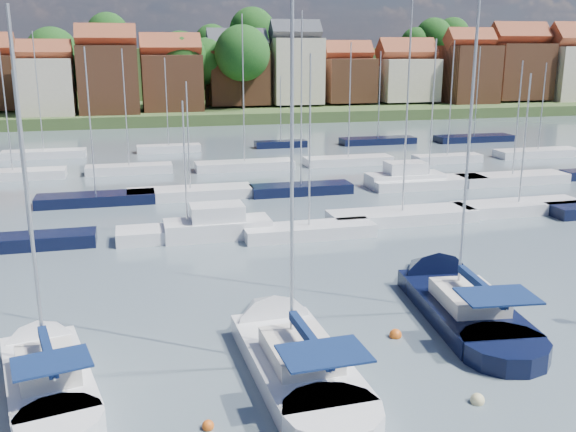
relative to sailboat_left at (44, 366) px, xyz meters
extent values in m
plane|color=#44515D|center=(14.38, 36.83, -0.36)|extent=(260.00, 260.00, 0.00)
cube|color=silver|center=(0.26, -1.21, -0.11)|extent=(4.27, 7.37, 1.20)
cone|color=silver|center=(-0.64, 3.02, -0.11)|extent=(3.52, 3.89, 2.88)
cylinder|color=silver|center=(0.98, -4.60, -0.11)|extent=(3.42, 3.42, 1.20)
cube|color=beige|center=(0.36, -1.68, 0.84)|extent=(2.58, 3.24, 0.70)
cylinder|color=#B2B2B7|center=(0.16, -0.74, 6.90)|extent=(0.14, 0.14, 12.81)
cylinder|color=#B2B2B7|center=(0.56, -2.62, 1.69)|extent=(0.90, 3.78, 0.10)
cube|color=#0F204B|center=(0.56, -2.62, 1.84)|extent=(1.06, 3.63, 0.35)
cube|color=#0F204B|center=(0.82, -3.84, 1.99)|extent=(2.76, 2.20, 0.08)
cube|color=silver|center=(9.51, -2.16, -0.11)|extent=(3.80, 8.43, 1.20)
cone|color=silver|center=(9.29, 3.01, -0.11)|extent=(3.62, 4.17, 3.46)
cylinder|color=silver|center=(9.68, -6.31, -0.11)|extent=(3.60, 3.60, 1.20)
cube|color=beige|center=(9.53, -2.74, 0.84)|extent=(2.56, 3.55, 0.70)
cylinder|color=#B2B2B7|center=(9.48, -1.59, 8.17)|extent=(0.14, 0.14, 15.36)
cylinder|color=#B2B2B7|center=(9.58, -3.89, 1.69)|extent=(0.29, 4.61, 0.10)
cube|color=#0F204B|center=(9.58, -3.89, 1.84)|extent=(0.48, 4.39, 0.35)
cube|color=#0F204B|center=(9.64, -5.39, 1.99)|extent=(3.02, 2.19, 0.08)
cube|color=black|center=(18.49, 1.16, -0.11)|extent=(4.56, 9.04, 1.20)
cone|color=black|center=(19.08, 6.57, -0.11)|extent=(4.07, 4.60, 3.62)
cylinder|color=black|center=(18.01, -3.16, -0.11)|extent=(4.00, 4.00, 1.20)
cube|color=beige|center=(18.42, 0.56, 0.84)|extent=(2.92, 3.88, 0.70)
cylinder|color=#B2B2B7|center=(18.55, 1.76, 8.73)|extent=(0.14, 0.14, 16.47)
cylinder|color=#B2B2B7|center=(18.29, -0.64, 1.69)|extent=(0.63, 4.81, 0.10)
cube|color=#0F204B|center=(18.29, -0.64, 1.84)|extent=(0.80, 4.60, 0.35)
cube|color=#0F204B|center=(18.12, -2.20, 1.99)|extent=(3.30, 2.50, 0.08)
sphere|color=#D85914|center=(5.69, -5.21, -0.36)|extent=(0.41, 0.41, 0.41)
sphere|color=beige|center=(15.22, -5.93, -0.36)|extent=(0.51, 0.51, 0.51)
sphere|color=#D85914|center=(20.50, 3.40, -0.36)|extent=(0.47, 0.47, 0.47)
sphere|color=#D85914|center=(14.53, -0.22, -0.36)|extent=(0.54, 0.54, 0.54)
cube|color=black|center=(-2.73, 17.37, -0.01)|extent=(8.01, 2.24, 1.00)
cylinder|color=#B2B2B7|center=(-2.73, 17.37, 5.57)|extent=(0.12, 0.12, 10.16)
cube|color=silver|center=(7.11, 17.03, -0.01)|extent=(9.22, 2.58, 1.00)
cylinder|color=#B2B2B7|center=(7.11, 17.03, 4.58)|extent=(0.12, 0.12, 8.18)
cube|color=silver|center=(15.01, 15.44, -0.01)|extent=(8.78, 2.46, 1.00)
cylinder|color=#B2B2B7|center=(15.01, 15.44, 6.02)|extent=(0.12, 0.12, 11.06)
cube|color=silver|center=(22.61, 17.49, -0.01)|extent=(10.79, 3.02, 1.00)
cylinder|color=#B2B2B7|center=(22.61, 17.49, 7.93)|extent=(0.12, 0.12, 14.87)
cube|color=silver|center=(32.36, 17.85, -0.01)|extent=(10.13, 2.84, 1.00)
cylinder|color=#B2B2B7|center=(32.36, 17.85, 5.29)|extent=(0.12, 0.12, 9.59)
cube|color=silver|center=(9.07, 16.83, 0.14)|extent=(7.00, 2.60, 1.40)
cube|color=silver|center=(9.07, 16.83, 1.24)|extent=(3.50, 2.20, 1.30)
cube|color=black|center=(0.83, 28.46, -0.01)|extent=(9.30, 2.60, 1.00)
cylinder|color=#B2B2B7|center=(0.83, 28.46, 6.23)|extent=(0.12, 0.12, 11.48)
cube|color=silver|center=(8.44, 28.84, -0.01)|extent=(10.40, 2.91, 1.00)
cylinder|color=#B2B2B7|center=(8.44, 28.84, 4.88)|extent=(0.12, 0.12, 8.77)
cube|color=black|center=(17.86, 28.11, -0.01)|extent=(8.80, 2.46, 1.00)
cylinder|color=#B2B2B7|center=(17.86, 28.11, 7.66)|extent=(0.12, 0.12, 14.33)
cube|color=silver|center=(29.78, 27.99, -0.01)|extent=(10.73, 3.00, 1.00)
cylinder|color=#B2B2B7|center=(29.78, 27.99, 6.56)|extent=(0.12, 0.12, 12.14)
cube|color=silver|center=(38.20, 27.79, -0.01)|extent=(10.48, 2.93, 1.00)
cylinder|color=#B2B2B7|center=(38.20, 27.79, 5.63)|extent=(0.12, 0.12, 10.28)
cube|color=silver|center=(27.84, 28.83, 0.14)|extent=(7.00, 2.60, 1.40)
cube|color=silver|center=(27.84, 28.83, 1.24)|extent=(3.50, 2.20, 1.30)
cube|color=silver|center=(-7.34, 41.04, -0.01)|extent=(9.71, 2.72, 1.00)
cylinder|color=#B2B2B7|center=(-7.34, 41.04, 7.93)|extent=(0.12, 0.12, 14.88)
cube|color=silver|center=(3.54, 41.34, -0.01)|extent=(8.49, 2.38, 1.00)
cylinder|color=#B2B2B7|center=(3.54, 41.34, 6.15)|extent=(0.12, 0.12, 11.31)
cube|color=silver|center=(15.17, 40.60, -0.01)|extent=(10.16, 2.85, 1.00)
cylinder|color=#B2B2B7|center=(15.17, 40.60, 7.79)|extent=(0.12, 0.12, 14.59)
cube|color=silver|center=(26.55, 40.72, -0.01)|extent=(9.53, 2.67, 1.00)
cylinder|color=#B2B2B7|center=(26.55, 40.72, 6.45)|extent=(0.12, 0.12, 11.91)
cube|color=silver|center=(37.53, 39.33, -0.01)|extent=(7.62, 2.13, 1.00)
cylinder|color=#B2B2B7|center=(37.53, 39.33, 6.56)|extent=(0.12, 0.12, 12.13)
cube|color=silver|center=(49.60, 40.41, -0.01)|extent=(10.17, 2.85, 1.00)
cylinder|color=#B2B2B7|center=(49.60, 40.41, 5.36)|extent=(0.12, 0.12, 9.73)
cube|color=silver|center=(-5.88, 53.38, -0.01)|extent=(9.24, 2.59, 1.00)
cylinder|color=#B2B2B7|center=(-5.88, 53.38, 7.08)|extent=(0.12, 0.12, 13.17)
cube|color=silver|center=(8.29, 54.13, -0.01)|extent=(7.57, 2.12, 1.00)
cylinder|color=#B2B2B7|center=(8.29, 54.13, 5.61)|extent=(0.12, 0.12, 10.24)
cube|color=black|center=(22.26, 54.30, -0.01)|extent=(6.58, 1.84, 1.00)
cylinder|color=#B2B2B7|center=(22.26, 54.30, 4.50)|extent=(0.12, 0.12, 8.01)
cube|color=black|center=(35.32, 54.23, -0.01)|extent=(9.92, 2.78, 1.00)
cylinder|color=#B2B2B7|center=(35.32, 54.23, 5.95)|extent=(0.12, 0.12, 10.92)
cube|color=black|center=(48.66, 53.19, -0.01)|extent=(10.55, 2.95, 1.00)
cylinder|color=#B2B2B7|center=(48.66, 53.19, 6.25)|extent=(0.12, 0.12, 11.51)
cube|color=#3A4D26|center=(14.38, 113.83, -0.06)|extent=(200.00, 70.00, 3.00)
cube|color=#3A4D26|center=(14.38, 138.83, 4.64)|extent=(200.00, 60.00, 14.00)
cube|color=beige|center=(-8.37, 85.83, 5.72)|extent=(8.09, 8.80, 8.96)
cube|color=brown|center=(-8.37, 85.83, 11.19)|extent=(8.25, 4.00, 4.00)
cube|color=brown|center=(1.03, 86.76, 6.73)|extent=(9.36, 10.17, 10.97)
cube|color=brown|center=(1.03, 86.76, 13.36)|extent=(9.54, 4.63, 4.63)
cube|color=brown|center=(11.33, 88.48, 5.95)|extent=(9.90, 8.56, 9.42)
cube|color=brown|center=(11.33, 88.48, 11.88)|extent=(10.10, 4.90, 4.90)
cube|color=brown|center=(23.47, 93.47, 6.59)|extent=(10.59, 8.93, 9.49)
cube|color=#383A42|center=(23.47, 93.47, 12.63)|extent=(10.80, 5.24, 5.24)
cube|color=beige|center=(34.09, 92.62, 7.67)|extent=(9.01, 8.61, 11.65)
cube|color=#383A42|center=(34.09, 92.62, 14.59)|extent=(9.19, 4.46, 4.46)
cube|color=brown|center=(44.55, 93.82, 5.84)|extent=(9.10, 9.34, 8.00)
cube|color=brown|center=(44.55, 93.82, 10.96)|extent=(9.28, 4.50, 4.50)
cube|color=beige|center=(56.33, 93.42, 5.78)|extent=(10.86, 9.59, 7.88)
cube|color=brown|center=(56.33, 93.42, 11.05)|extent=(11.07, 5.37, 5.37)
cube|color=brown|center=(68.13, 90.74, 6.73)|extent=(9.18, 9.96, 10.97)
cube|color=brown|center=(68.13, 90.74, 13.34)|extent=(9.36, 4.54, 4.54)
cube|color=brown|center=(79.55, 92.04, 7.22)|extent=(11.39, 9.67, 10.76)
cube|color=brown|center=(79.55, 92.04, 14.00)|extent=(11.62, 5.64, 5.64)
cylinder|color=#382619|center=(71.15, 112.34, 8.16)|extent=(0.50, 0.50, 4.47)
sphere|color=#22551A|center=(71.15, 112.34, 14.22)|extent=(8.18, 8.18, 8.18)
cylinder|color=#382619|center=(17.84, 92.76, 3.47)|extent=(0.50, 0.50, 4.46)
sphere|color=#22551A|center=(17.84, 92.76, 9.52)|extent=(8.15, 8.15, 8.15)
cylinder|color=#382619|center=(29.60, 110.50, 8.22)|extent=(0.50, 0.50, 5.15)
sphere|color=#22551A|center=(29.60, 110.50, 15.20)|extent=(9.41, 9.41, 9.41)
cylinder|color=#382619|center=(0.83, 113.14, 8.32)|extent=(0.50, 0.50, 4.56)
sphere|color=#22551A|center=(0.83, 113.14, 14.51)|extent=(8.34, 8.34, 8.34)
cylinder|color=#382619|center=(-8.86, 102.07, 3.82)|extent=(0.50, 0.50, 5.15)
sphere|color=#22551A|center=(-8.86, 102.07, 10.81)|extent=(9.42, 9.42, 9.42)
cylinder|color=#382619|center=(28.13, 101.53, 3.13)|extent=(0.50, 0.50, 3.77)
sphere|color=#22551A|center=(28.13, 101.53, 8.24)|extent=(6.89, 6.89, 6.89)
cylinder|color=#382619|center=(23.42, 87.77, 3.85)|extent=(0.50, 0.50, 5.21)
sphere|color=#22551A|center=(23.42, 87.77, 10.93)|extent=(9.53, 9.53, 9.53)
cylinder|color=#382619|center=(76.31, 98.45, 2.73)|extent=(0.50, 0.50, 2.97)
sphere|color=#22551A|center=(76.31, 98.45, 6.77)|extent=(5.44, 5.44, 5.44)
cylinder|color=#382619|center=(13.23, 90.58, 3.66)|extent=(0.50, 0.50, 4.84)
sphere|color=#22551A|center=(13.23, 90.58, 10.23)|extent=(8.85, 8.85, 8.85)
cylinder|color=#382619|center=(67.06, 112.54, 7.81)|extent=(0.50, 0.50, 3.72)
sphere|color=#22551A|center=(67.06, 112.54, 12.85)|extent=(6.80, 6.80, 6.80)
cylinder|color=#382619|center=(68.43, 90.95, 3.27)|extent=(0.50, 0.50, 4.05)
sphere|color=#22551A|center=(68.43, 90.95, 8.76)|extent=(7.40, 7.40, 7.40)
cylinder|color=#382619|center=(21.21, 110.12, 7.55)|extent=(0.50, 0.50, 3.93)
sphere|color=#22551A|center=(21.21, 110.12, 12.89)|extent=(7.19, 7.19, 7.19)
cylinder|color=#382619|center=(45.03, 97.00, 3.15)|extent=(0.50, 0.50, 3.82)
sphere|color=#22551A|center=(45.03, 97.00, 8.34)|extent=(6.99, 6.99, 6.99)
cylinder|color=#382619|center=(-3.07, 89.95, 2.98)|extent=(0.50, 0.50, 3.48)
sphere|color=#22551A|center=(-3.07, 89.95, 7.71)|extent=(6.37, 6.37, 6.37)
cylinder|color=#382619|center=(71.89, 99.64, 2.74)|extent=(0.50, 0.50, 2.99)
sphere|color=#22551A|center=(71.89, 99.64, 6.79)|extent=(5.46, 5.46, 5.46)
cylinder|color=#382619|center=(17.98, 95.87, 2.87)|extent=(0.50, 0.50, 3.25)
sphere|color=#22551A|center=(17.98, 95.87, 7.27)|extent=(5.94, 5.94, 5.94)
cylinder|color=#382619|center=(11.32, 97.56, 2.74)|extent=(0.50, 0.50, 2.98)
sphere|color=#22551A|center=(11.32, 97.56, 6.79)|extent=(5.46, 5.46, 5.46)
cylinder|color=#382619|center=(79.04, 118.57, 9.00)|extent=(0.50, 0.50, 4.29)
sphere|color=#22551A|center=(79.04, 118.57, 14.82)|extent=(7.84, 7.84, 7.84)
camera|label=1|loc=(3.74, -24.11, 11.94)|focal=40.00mm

